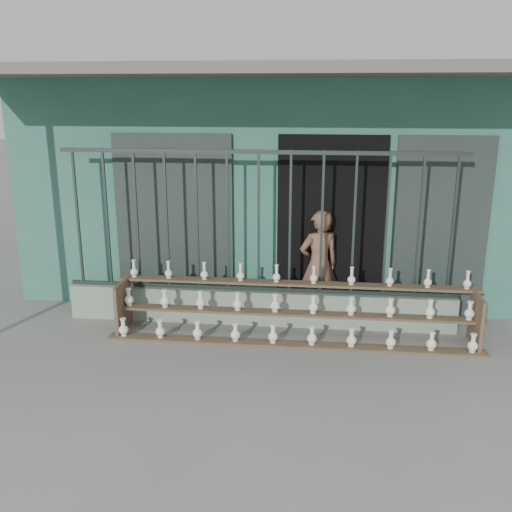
# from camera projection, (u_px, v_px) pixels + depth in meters

# --- Properties ---
(ground) EXTENTS (60.00, 60.00, 0.00)m
(ground) POSITION_uv_depth(u_px,v_px,m) (246.00, 369.00, 6.23)
(ground) COLOR slate
(workshop_building) EXTENTS (7.40, 6.60, 3.21)m
(workshop_building) POSITION_uv_depth(u_px,v_px,m) (277.00, 170.00, 9.82)
(workshop_building) COLOR #316958
(workshop_building) RESTS_ON ground
(parapet_wall) EXTENTS (5.00, 0.20, 0.45)m
(parapet_wall) POSITION_uv_depth(u_px,v_px,m) (259.00, 307.00, 7.41)
(parapet_wall) COLOR gray
(parapet_wall) RESTS_ON ground
(security_fence) EXTENTS (5.00, 0.04, 1.80)m
(security_fence) POSITION_uv_depth(u_px,v_px,m) (259.00, 223.00, 7.10)
(security_fence) COLOR #283330
(security_fence) RESTS_ON parapet_wall
(shelf_rack) EXTENTS (4.50, 0.68, 0.85)m
(shelf_rack) POSITION_uv_depth(u_px,v_px,m) (294.00, 311.00, 6.93)
(shelf_rack) COLOR brown
(shelf_rack) RESTS_ON ground
(elderly_woman) EXTENTS (0.63, 0.53, 1.47)m
(elderly_woman) POSITION_uv_depth(u_px,v_px,m) (319.00, 265.00, 7.46)
(elderly_woman) COLOR brown
(elderly_woman) RESTS_ON ground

